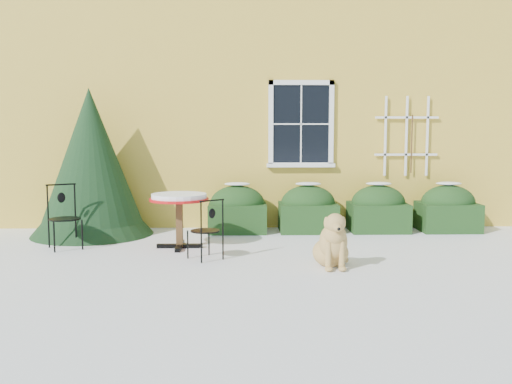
{
  "coord_description": "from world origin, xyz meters",
  "views": [
    {
      "loc": [
        -0.24,
        -7.81,
        1.84
      ],
      "look_at": [
        0.0,
        1.0,
        0.9
      ],
      "focal_mm": 40.0,
      "sensor_mm": 36.0,
      "label": 1
    }
  ],
  "objects_px": {
    "bistro_table": "(179,203)",
    "evergreen_shrub": "(91,176)",
    "patio_chair_far": "(64,217)",
    "dog": "(332,245)",
    "patio_chair_near": "(207,229)"
  },
  "relations": [
    {
      "from": "dog",
      "to": "evergreen_shrub",
      "type": "bearing_deg",
      "value": 143.85
    },
    {
      "from": "bistro_table",
      "to": "patio_chair_near",
      "type": "relative_size",
      "value": 1.05
    },
    {
      "from": "evergreen_shrub",
      "to": "dog",
      "type": "xyz_separation_m",
      "value": [
        3.89,
        -2.59,
        -0.73
      ]
    },
    {
      "from": "bistro_table",
      "to": "patio_chair_near",
      "type": "height_order",
      "value": "patio_chair_near"
    },
    {
      "from": "evergreen_shrub",
      "to": "patio_chair_far",
      "type": "xyz_separation_m",
      "value": [
        -0.13,
        -1.2,
        -0.54
      ]
    },
    {
      "from": "evergreen_shrub",
      "to": "bistro_table",
      "type": "relative_size",
      "value": 2.79
    },
    {
      "from": "evergreen_shrub",
      "to": "dog",
      "type": "height_order",
      "value": "evergreen_shrub"
    },
    {
      "from": "bistro_table",
      "to": "dog",
      "type": "height_order",
      "value": "bistro_table"
    },
    {
      "from": "bistro_table",
      "to": "patio_chair_far",
      "type": "distance_m",
      "value": 1.82
    },
    {
      "from": "bistro_table",
      "to": "evergreen_shrub",
      "type": "bearing_deg",
      "value": 143.91
    },
    {
      "from": "dog",
      "to": "bistro_table",
      "type": "bearing_deg",
      "value": 145.8
    },
    {
      "from": "evergreen_shrub",
      "to": "patio_chair_near",
      "type": "distance_m",
      "value": 3.05
    },
    {
      "from": "bistro_table",
      "to": "patio_chair_far",
      "type": "height_order",
      "value": "patio_chair_far"
    },
    {
      "from": "patio_chair_far",
      "to": "patio_chair_near",
      "type": "bearing_deg",
      "value": -49.55
    },
    {
      "from": "evergreen_shrub",
      "to": "bistro_table",
      "type": "height_order",
      "value": "evergreen_shrub"
    }
  ]
}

